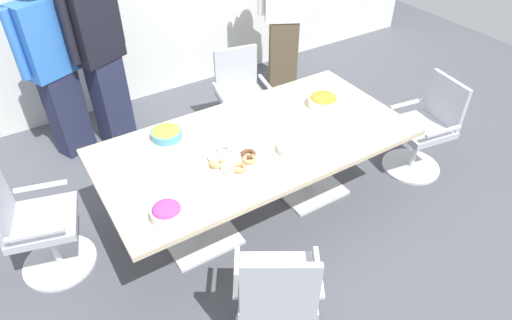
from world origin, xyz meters
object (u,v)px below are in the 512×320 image
at_px(office_chair_1, 241,100).
at_px(plate_stack, 291,149).
at_px(snack_bowl_candy_mix, 167,212).
at_px(office_chair_3, 277,297).
at_px(person_standing_0, 53,65).
at_px(person_standing_1, 100,51).
at_px(person_standing_2, 285,12).
at_px(snack_bowl_chips_yellow, 166,133).
at_px(office_chair_0, 424,132).
at_px(donut_platter, 233,159).
at_px(office_chair_2, 37,228).
at_px(snack_bowl_chips_orange, 323,100).
at_px(conference_table, 256,153).

bearing_deg(office_chair_1, plate_stack, 86.82).
xyz_separation_m(snack_bowl_candy_mix, plate_stack, (1.04, 0.15, -0.03)).
height_order(office_chair_1, plate_stack, office_chair_1).
xyz_separation_m(office_chair_1, office_chair_3, (-0.99, -2.11, 0.00)).
distance_m(office_chair_3, snack_bowl_candy_mix, 0.85).
height_order(person_standing_0, person_standing_1, person_standing_1).
bearing_deg(person_standing_2, snack_bowl_chips_yellow, 59.78).
relative_size(office_chair_0, office_chair_1, 1.00).
distance_m(person_standing_0, donut_platter, 2.02).
distance_m(office_chair_2, snack_bowl_chips_orange, 2.42).
bearing_deg(snack_bowl_candy_mix, office_chair_3, -58.05).
height_order(office_chair_3, plate_stack, office_chair_3).
xyz_separation_m(office_chair_1, person_standing_0, (-1.56, 0.66, 0.52)).
xyz_separation_m(office_chair_2, snack_bowl_chips_orange, (2.38, -0.20, 0.40)).
xyz_separation_m(person_standing_1, snack_bowl_candy_mix, (-0.26, -2.12, -0.17)).
relative_size(office_chair_2, plate_stack, 4.37).
relative_size(office_chair_2, office_chair_3, 1.00).
height_order(conference_table, snack_bowl_chips_orange, snack_bowl_chips_orange).
distance_m(office_chair_0, person_standing_1, 3.10).
bearing_deg(office_chair_3, office_chair_1, 96.75).
height_order(person_standing_1, snack_bowl_chips_orange, person_standing_1).
height_order(office_chair_1, office_chair_2, same).
relative_size(office_chair_1, plate_stack, 4.37).
distance_m(person_standing_2, snack_bowl_chips_orange, 1.64).
bearing_deg(donut_platter, office_chair_3, -103.65).
distance_m(office_chair_2, person_standing_2, 3.33).
bearing_deg(snack_bowl_chips_yellow, office_chair_2, -176.20).
bearing_deg(office_chair_0, donut_platter, 93.55).
relative_size(snack_bowl_chips_yellow, plate_stack, 1.14).
relative_size(office_chair_3, donut_platter, 2.59).
bearing_deg(plate_stack, person_standing_1, 111.74).
height_order(conference_table, plate_stack, plate_stack).
bearing_deg(snack_bowl_chips_orange, snack_bowl_candy_mix, -162.13).
bearing_deg(office_chair_2, person_standing_2, 128.79).
distance_m(office_chair_1, plate_stack, 1.42).
xyz_separation_m(office_chair_2, person_standing_0, (0.56, 1.40, 0.52)).
height_order(office_chair_0, person_standing_2, person_standing_2).
height_order(office_chair_0, snack_bowl_candy_mix, office_chair_0).
bearing_deg(snack_bowl_chips_orange, office_chair_0, -25.85).
height_order(conference_table, office_chair_2, office_chair_2).
xyz_separation_m(office_chair_3, person_standing_2, (1.89, 2.67, 0.56)).
bearing_deg(person_standing_0, office_chair_0, 118.85).
xyz_separation_m(snack_bowl_chips_yellow, plate_stack, (0.71, -0.66, -0.02)).
bearing_deg(conference_table, snack_bowl_chips_yellow, 145.54).
xyz_separation_m(office_chair_2, office_chair_3, (1.13, -1.37, 0.00)).
relative_size(office_chair_1, snack_bowl_chips_yellow, 3.82).
distance_m(conference_table, person_standing_2, 2.16).
relative_size(office_chair_1, person_standing_2, 0.50).
bearing_deg(person_standing_1, snack_bowl_candy_mix, 58.68).
relative_size(office_chair_0, snack_bowl_chips_orange, 3.52).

